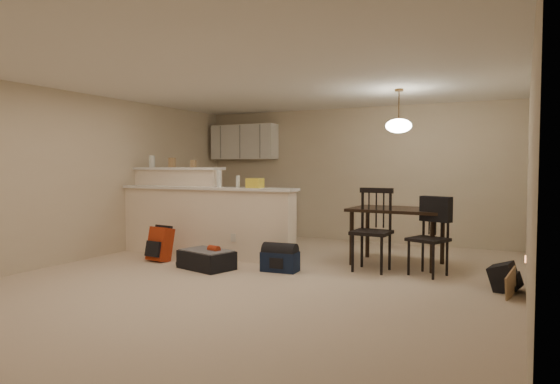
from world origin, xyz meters
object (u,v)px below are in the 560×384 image
Objects in this scene: red_backpack at (160,244)px; black_daypack at (504,277)px; dining_table at (398,215)px; pendant_lamp at (399,125)px; dining_chair_near at (372,230)px; navy_duffel at (280,262)px; suitcase at (207,260)px; dining_chair_far at (428,237)px.

red_backpack is 4.68m from black_daypack.
pendant_lamp is at bearing -87.39° from dining_table.
dining_chair_near reaches higher than red_backpack.
dining_chair_near is at bearing -109.77° from pendant_lamp.
dining_table is 1.83m from navy_duffel.
dining_table reaches higher than suitcase.
black_daypack is at bearing -33.89° from pendant_lamp.
pendant_lamp is 1.25× the size of red_backpack.
pendant_lamp is at bearing 37.20° from navy_duffel.
dining_chair_far is 1.96m from navy_duffel.
suitcase is at bearing -140.51° from dining_chair_far.
dining_table is at bearing 72.52° from dining_chair_near.
red_backpack reaches higher than navy_duffel.
pendant_lamp reaches higher than navy_duffel.
black_daypack is at bearing -3.13° from dining_chair_far.
dining_chair_far is (0.52, -0.54, -1.49)m from pendant_lamp.
pendant_lamp is (0.00, -0.00, 1.28)m from dining_table.
dining_table is 0.65m from dining_chair_near.
pendant_lamp is 1.82× the size of black_daypack.
pendant_lamp reaches higher than suitcase.
black_daypack is at bearing 22.93° from suitcase.
dining_chair_near is at bearing 20.42° from red_backpack.
dining_chair_near is at bearing 86.99° from black_daypack.
suitcase is 1.47× the size of red_backpack.
red_backpack is 1.46× the size of black_daypack.
pendant_lamp is at bearing 47.85° from suitcase.
red_backpack is at bearing -147.41° from dining_chair_far.
dining_chair_near is 3.11m from red_backpack.
pendant_lamp is 2.52m from black_daypack.
pendant_lamp is 3.89m from red_backpack.
suitcase is 1.02m from navy_duffel.
dining_chair_far is 3.83m from red_backpack.
red_backpack is at bearing 179.33° from navy_duffel.
dining_table is at bearing 65.87° from black_daypack.
suitcase is 2.14× the size of black_daypack.
red_backpack is at bearing -155.92° from dining_table.
red_backpack is (-3.23, -1.27, -0.46)m from dining_table.
black_daypack is (1.65, -0.37, -0.41)m from dining_chair_near.
dining_chair_near is at bearing -154.68° from dining_chair_far.
navy_duffel is (1.93, 0.12, -0.12)m from red_backpack.
dining_chair_near is 0.74m from dining_chair_far.
dining_chair_near reaches higher than black_daypack.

